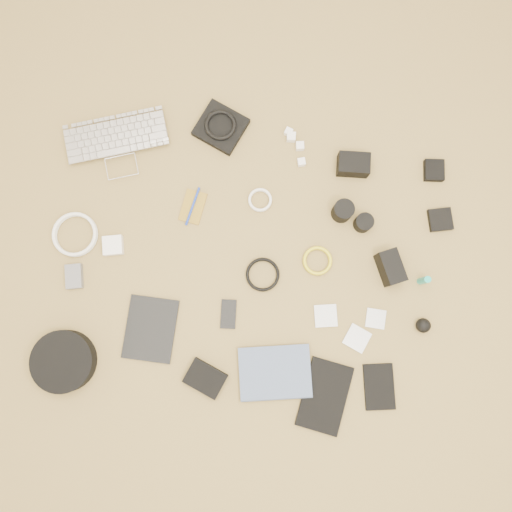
# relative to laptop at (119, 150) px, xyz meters

# --- Properties ---
(room_shell) EXTENTS (4.04, 4.04, 2.58)m
(room_shell) POSITION_rel_laptop_xyz_m (0.52, -0.36, 1.24)
(room_shell) COLOR olive
(room_shell) RESTS_ON ground
(laptop) EXTENTS (0.44, 0.37, 0.03)m
(laptop) POSITION_rel_laptop_xyz_m (0.00, 0.00, 0.00)
(laptop) COLOR #BDBCC1
(laptop) RESTS_ON ground
(headphone_pouch) EXTENTS (0.21, 0.21, 0.03)m
(headphone_pouch) POSITION_rel_laptop_xyz_m (0.36, 0.13, -0.00)
(headphone_pouch) COLOR black
(headphone_pouch) RESTS_ON ground
(headphones) EXTENTS (0.14, 0.14, 0.01)m
(headphones) POSITION_rel_laptop_xyz_m (0.36, 0.13, 0.02)
(headphones) COLOR black
(headphones) RESTS_ON headphone_pouch
(charger_a) EXTENTS (0.03, 0.03, 0.02)m
(charger_a) POSITION_rel_laptop_xyz_m (0.61, 0.14, -0.00)
(charger_a) COLOR white
(charger_a) RESTS_ON ground
(charger_b) EXTENTS (0.03, 0.03, 0.03)m
(charger_b) POSITION_rel_laptop_xyz_m (0.63, 0.12, 0.00)
(charger_b) COLOR white
(charger_b) RESTS_ON ground
(charger_c) EXTENTS (0.03, 0.03, 0.03)m
(charger_c) POSITION_rel_laptop_xyz_m (0.66, 0.09, -0.00)
(charger_c) COLOR white
(charger_c) RESTS_ON ground
(charger_d) EXTENTS (0.03, 0.03, 0.03)m
(charger_d) POSITION_rel_laptop_xyz_m (0.67, 0.03, -0.00)
(charger_d) COLOR white
(charger_d) RESTS_ON ground
(dslr_camera) EXTENTS (0.12, 0.08, 0.07)m
(dslr_camera) POSITION_rel_laptop_xyz_m (0.86, 0.04, 0.02)
(dslr_camera) COLOR black
(dslr_camera) RESTS_ON ground
(lens_pouch) EXTENTS (0.08, 0.08, 0.03)m
(lens_pouch) POSITION_rel_laptop_xyz_m (1.16, 0.06, -0.00)
(lens_pouch) COLOR black
(lens_pouch) RESTS_ON ground
(notebook_olive) EXTENTS (0.09, 0.13, 0.01)m
(notebook_olive) POSITION_rel_laptop_xyz_m (0.30, -0.18, -0.01)
(notebook_olive) COLOR olive
(notebook_olive) RESTS_ON ground
(pen_blue) EXTENTS (0.04, 0.15, 0.01)m
(pen_blue) POSITION_rel_laptop_xyz_m (0.30, -0.18, -0.00)
(pen_blue) COLOR #142FA9
(pen_blue) RESTS_ON notebook_olive
(cable_white_a) EXTENTS (0.11, 0.11, 0.01)m
(cable_white_a) POSITION_rel_laptop_xyz_m (0.54, -0.13, -0.01)
(cable_white_a) COLOR white
(cable_white_a) RESTS_ON ground
(lens_a) EXTENTS (0.08, 0.08, 0.08)m
(lens_a) POSITION_rel_laptop_xyz_m (0.84, -0.14, 0.02)
(lens_a) COLOR black
(lens_a) RESTS_ON ground
(lens_b) EXTENTS (0.08, 0.08, 0.06)m
(lens_b) POSITION_rel_laptop_xyz_m (0.92, -0.17, 0.01)
(lens_b) COLOR black
(lens_b) RESTS_ON ground
(card_reader) EXTENTS (0.10, 0.10, 0.02)m
(card_reader) POSITION_rel_laptop_xyz_m (1.20, -0.12, -0.00)
(card_reader) COLOR black
(card_reader) RESTS_ON ground
(power_brick) EXTENTS (0.08, 0.08, 0.03)m
(power_brick) POSITION_rel_laptop_xyz_m (0.03, -0.36, 0.00)
(power_brick) COLOR white
(power_brick) RESTS_ON ground
(cable_white_b) EXTENTS (0.21, 0.21, 0.01)m
(cable_white_b) POSITION_rel_laptop_xyz_m (-0.11, -0.33, -0.01)
(cable_white_b) COLOR white
(cable_white_b) RESTS_ON ground
(cable_black) EXTENTS (0.14, 0.14, 0.01)m
(cable_black) POSITION_rel_laptop_xyz_m (0.58, -0.40, -0.01)
(cable_black) COLOR black
(cable_black) RESTS_ON ground
(cable_yellow) EXTENTS (0.12, 0.12, 0.01)m
(cable_yellow) POSITION_rel_laptop_xyz_m (0.77, -0.33, -0.01)
(cable_yellow) COLOR gold
(cable_yellow) RESTS_ON ground
(flash) EXTENTS (0.11, 0.14, 0.09)m
(flash) POSITION_rel_laptop_xyz_m (1.02, -0.32, 0.03)
(flash) COLOR black
(flash) RESTS_ON ground
(lens_cleaner) EXTENTS (0.03, 0.03, 0.08)m
(lens_cleaner) POSITION_rel_laptop_xyz_m (1.15, -0.35, 0.03)
(lens_cleaner) COLOR teal
(lens_cleaner) RESTS_ON ground
(battery_charger) EXTENTS (0.07, 0.10, 0.02)m
(battery_charger) POSITION_rel_laptop_xyz_m (-0.09, -0.48, -0.00)
(battery_charger) COLOR slate
(battery_charger) RESTS_ON ground
(tablet) EXTENTS (0.18, 0.23, 0.01)m
(tablet) POSITION_rel_laptop_xyz_m (0.21, -0.64, -0.01)
(tablet) COLOR black
(tablet) RESTS_ON ground
(phone) EXTENTS (0.06, 0.11, 0.01)m
(phone) POSITION_rel_laptop_xyz_m (0.48, -0.55, -0.01)
(phone) COLOR black
(phone) RESTS_ON ground
(filter_case_left) EXTENTS (0.09, 0.09, 0.01)m
(filter_case_left) POSITION_rel_laptop_xyz_m (0.82, -0.52, -0.01)
(filter_case_left) COLOR silver
(filter_case_left) RESTS_ON ground
(filter_case_mid) EXTENTS (0.10, 0.10, 0.01)m
(filter_case_mid) POSITION_rel_laptop_xyz_m (0.94, -0.58, -0.01)
(filter_case_mid) COLOR silver
(filter_case_mid) RESTS_ON ground
(filter_case_right) EXTENTS (0.07, 0.07, 0.01)m
(filter_case_right) POSITION_rel_laptop_xyz_m (1.00, -0.51, -0.01)
(filter_case_right) COLOR silver
(filter_case_right) RESTS_ON ground
(air_blower) EXTENTS (0.07, 0.07, 0.05)m
(air_blower) POSITION_rel_laptop_xyz_m (1.16, -0.51, 0.01)
(air_blower) COLOR black
(air_blower) RESTS_ON ground
(headphone_case) EXTENTS (0.25, 0.25, 0.06)m
(headphone_case) POSITION_rel_laptop_xyz_m (-0.07, -0.78, 0.01)
(headphone_case) COLOR black
(headphone_case) RESTS_ON ground
(drive_case) EXTENTS (0.16, 0.14, 0.03)m
(drive_case) POSITION_rel_laptop_xyz_m (0.42, -0.78, 0.00)
(drive_case) COLOR black
(drive_case) RESTS_ON ground
(paperback) EXTENTS (0.28, 0.23, 0.02)m
(paperback) POSITION_rel_laptop_xyz_m (0.68, -0.83, -0.00)
(paperback) COLOR #485879
(paperback) RESTS_ON ground
(notebook_black_a) EXTENTS (0.19, 0.26, 0.02)m
(notebook_black_a) POSITION_rel_laptop_xyz_m (0.84, -0.79, -0.01)
(notebook_black_a) COLOR black
(notebook_black_a) RESTS_ON ground
(notebook_black_b) EXTENTS (0.13, 0.17, 0.01)m
(notebook_black_b) POSITION_rel_laptop_xyz_m (1.03, -0.74, -0.01)
(notebook_black_b) COLOR black
(notebook_black_b) RESTS_ON ground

